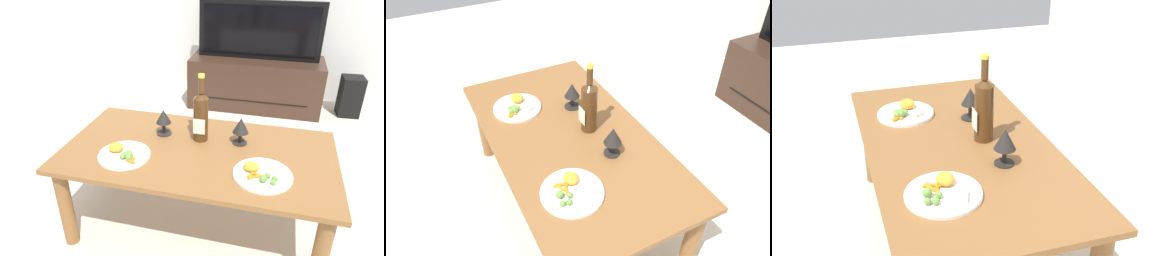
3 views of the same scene
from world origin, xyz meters
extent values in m
plane|color=beige|center=(0.00, 0.00, 0.00)|extent=(6.40, 6.40, 0.00)
cube|color=brown|center=(0.00, 0.00, 0.46)|extent=(1.32, 0.71, 0.03)
cylinder|color=brown|center=(-0.60, -0.29, 0.22)|extent=(0.07, 0.07, 0.45)
cylinder|color=brown|center=(-0.60, 0.29, 0.22)|extent=(0.07, 0.07, 0.45)
cylinder|color=#4C2D14|center=(-0.01, 0.11, 0.59)|extent=(0.08, 0.08, 0.23)
cone|color=#4C2D14|center=(-0.01, 0.11, 0.72)|extent=(0.08, 0.08, 0.03)
cylinder|color=#4C2D14|center=(-0.01, 0.11, 0.77)|extent=(0.03, 0.03, 0.08)
cylinder|color=yellow|center=(-0.01, 0.11, 0.82)|extent=(0.03, 0.03, 0.02)
cube|color=silver|center=(-0.01, 0.07, 0.57)|extent=(0.06, 0.00, 0.08)
cylinder|color=black|center=(-0.21, 0.12, 0.48)|extent=(0.08, 0.08, 0.01)
cylinder|color=black|center=(-0.21, 0.12, 0.51)|extent=(0.02, 0.02, 0.06)
cone|color=black|center=(-0.21, 0.12, 0.58)|extent=(0.08, 0.08, 0.07)
cylinder|color=black|center=(0.19, 0.12, 0.48)|extent=(0.07, 0.07, 0.01)
cylinder|color=black|center=(0.19, 0.12, 0.51)|extent=(0.02, 0.02, 0.06)
cone|color=black|center=(0.19, 0.12, 0.58)|extent=(0.08, 0.08, 0.08)
cylinder|color=white|center=(-0.32, -0.15, 0.48)|extent=(0.25, 0.25, 0.01)
torus|color=white|center=(-0.32, -0.15, 0.49)|extent=(0.25, 0.25, 0.01)
ellipsoid|color=orange|center=(-0.37, -0.13, 0.51)|extent=(0.07, 0.07, 0.04)
cube|color=beige|center=(-0.28, -0.10, 0.50)|extent=(0.07, 0.06, 0.02)
cylinder|color=orange|center=(-0.28, -0.20, 0.49)|extent=(0.05, 0.03, 0.01)
cylinder|color=orange|center=(-0.26, -0.20, 0.49)|extent=(0.04, 0.04, 0.01)
cylinder|color=orange|center=(-0.28, -0.19, 0.49)|extent=(0.04, 0.04, 0.01)
sphere|color=olive|center=(-0.30, -0.16, 0.50)|extent=(0.03, 0.03, 0.03)
sphere|color=olive|center=(-0.28, -0.17, 0.50)|extent=(0.03, 0.03, 0.03)
sphere|color=olive|center=(-0.28, -0.19, 0.50)|extent=(0.03, 0.03, 0.03)
sphere|color=olive|center=(-0.31, -0.19, 0.50)|extent=(0.03, 0.03, 0.03)
sphere|color=olive|center=(-0.30, -0.17, 0.50)|extent=(0.03, 0.03, 0.03)
cylinder|color=white|center=(0.32, -0.15, 0.48)|extent=(0.26, 0.26, 0.01)
torus|color=white|center=(0.32, -0.15, 0.49)|extent=(0.26, 0.26, 0.01)
ellipsoid|color=orange|center=(0.27, -0.13, 0.50)|extent=(0.07, 0.06, 0.04)
cube|color=beige|center=(0.37, -0.10, 0.50)|extent=(0.07, 0.06, 0.02)
cylinder|color=orange|center=(0.31, -0.17, 0.49)|extent=(0.05, 0.03, 0.01)
cylinder|color=orange|center=(0.30, -0.18, 0.49)|extent=(0.05, 0.04, 0.01)
cylinder|color=orange|center=(0.28, -0.17, 0.49)|extent=(0.04, 0.05, 0.01)
cylinder|color=orange|center=(0.28, -0.18, 0.49)|extent=(0.02, 0.05, 0.01)
sphere|color=olive|center=(0.35, -0.17, 0.50)|extent=(0.02, 0.02, 0.02)
sphere|color=olive|center=(0.38, -0.19, 0.50)|extent=(0.03, 0.03, 0.03)
sphere|color=olive|center=(0.37, -0.21, 0.50)|extent=(0.02, 0.02, 0.02)
sphere|color=olive|center=(0.33, -0.20, 0.50)|extent=(0.03, 0.03, 0.03)
camera|label=1|loc=(0.34, -1.41, 1.36)|focal=32.25mm
camera|label=2|loc=(1.23, -0.58, 1.61)|focal=34.85mm
camera|label=3|loc=(1.60, -0.47, 1.38)|focal=45.36mm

